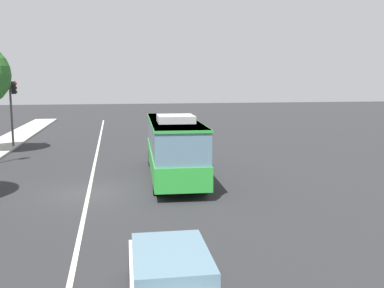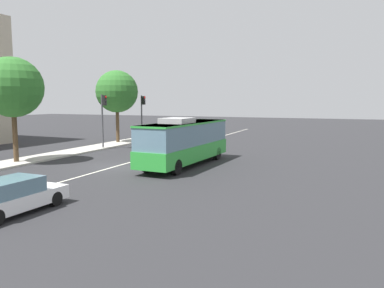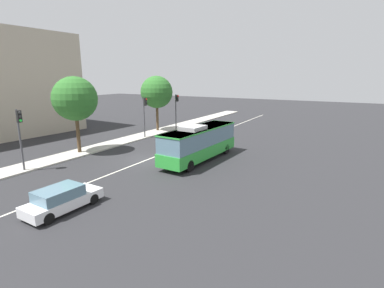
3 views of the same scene
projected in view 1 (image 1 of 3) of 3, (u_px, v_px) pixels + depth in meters
The scene contains 5 objects.
ground_plane at pixel (89, 193), 19.82m from camera, with size 160.00×160.00×0.00m, color #28282B.
lane_centre_line at pixel (89, 193), 19.82m from camera, with size 76.00×0.16×0.01m, color silver.
transit_bus at pixel (174, 144), 22.71m from camera, with size 10.12×3.04×3.46m.
sedan_white at pixel (170, 280), 9.55m from camera, with size 4.55×1.93×1.46m.
traffic_light_far_corner at pixel (13, 102), 32.78m from camera, with size 0.34×0.62×5.20m.
Camera 1 is at (-19.83, -1.19, 5.13)m, focal length 39.93 mm.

